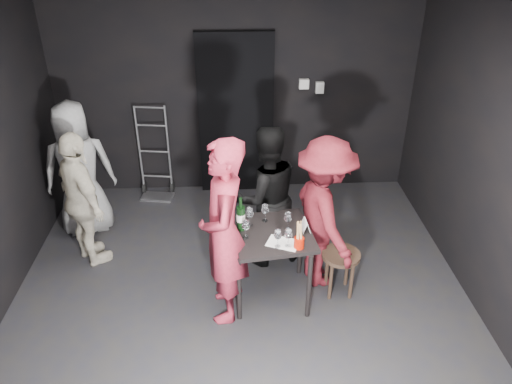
{
  "coord_description": "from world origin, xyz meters",
  "views": [
    {
      "loc": [
        -0.04,
        -3.52,
        3.38
      ],
      "look_at": [
        0.15,
        0.25,
        1.19
      ],
      "focal_mm": 35.0,
      "sensor_mm": 36.0,
      "label": 1
    }
  ],
  "objects_px": {
    "woman_black": "(266,195)",
    "bystander_grey": "(78,166)",
    "bystander_cream": "(82,201)",
    "server_red": "(223,217)",
    "man_maroon": "(324,211)",
    "tasting_table": "(272,241)",
    "breadstick_cup": "(299,236)",
    "stool": "(340,261)",
    "wine_bottle": "(241,217)",
    "hand_truck": "(157,180)"
  },
  "relations": [
    {
      "from": "woman_black",
      "to": "bystander_grey",
      "type": "distance_m",
      "value": 2.16
    },
    {
      "from": "woman_black",
      "to": "bystander_cream",
      "type": "xyz_separation_m",
      "value": [
        -1.88,
        0.05,
        -0.05
      ]
    },
    {
      "from": "server_red",
      "to": "man_maroon",
      "type": "bearing_deg",
      "value": 111.79
    },
    {
      "from": "tasting_table",
      "to": "breadstick_cup",
      "type": "relative_size",
      "value": 2.65
    },
    {
      "from": "tasting_table",
      "to": "stool",
      "type": "bearing_deg",
      "value": 0.7
    },
    {
      "from": "server_red",
      "to": "wine_bottle",
      "type": "xyz_separation_m",
      "value": [
        0.15,
        0.26,
        -0.18
      ]
    },
    {
      "from": "server_red",
      "to": "bystander_grey",
      "type": "height_order",
      "value": "server_red"
    },
    {
      "from": "woman_black",
      "to": "wine_bottle",
      "type": "xyz_separation_m",
      "value": [
        -0.27,
        -0.54,
        0.08
      ]
    },
    {
      "from": "tasting_table",
      "to": "stool",
      "type": "relative_size",
      "value": 1.6
    },
    {
      "from": "stool",
      "to": "breadstick_cup",
      "type": "relative_size",
      "value": 1.66
    },
    {
      "from": "hand_truck",
      "to": "stool",
      "type": "height_order",
      "value": "hand_truck"
    },
    {
      "from": "hand_truck",
      "to": "bystander_grey",
      "type": "bearing_deg",
      "value": -124.62
    },
    {
      "from": "stool",
      "to": "man_maroon",
      "type": "distance_m",
      "value": 0.52
    },
    {
      "from": "woman_black",
      "to": "stool",
      "type": "bearing_deg",
      "value": 123.36
    },
    {
      "from": "tasting_table",
      "to": "breadstick_cup",
      "type": "bearing_deg",
      "value": -48.99
    },
    {
      "from": "stool",
      "to": "wine_bottle",
      "type": "height_order",
      "value": "wine_bottle"
    },
    {
      "from": "server_red",
      "to": "wine_bottle",
      "type": "distance_m",
      "value": 0.35
    },
    {
      "from": "woman_black",
      "to": "breadstick_cup",
      "type": "height_order",
      "value": "woman_black"
    },
    {
      "from": "server_red",
      "to": "bystander_cream",
      "type": "xyz_separation_m",
      "value": [
        -1.46,
        0.85,
        -0.31
      ]
    },
    {
      "from": "server_red",
      "to": "woman_black",
      "type": "height_order",
      "value": "server_red"
    },
    {
      "from": "stool",
      "to": "bystander_cream",
      "type": "xyz_separation_m",
      "value": [
        -2.57,
        0.65,
        0.36
      ]
    },
    {
      "from": "bystander_cream",
      "to": "bystander_grey",
      "type": "height_order",
      "value": "bystander_grey"
    },
    {
      "from": "server_red",
      "to": "breadstick_cup",
      "type": "relative_size",
      "value": 7.46
    },
    {
      "from": "stool",
      "to": "tasting_table",
      "type": "bearing_deg",
      "value": -179.3
    },
    {
      "from": "tasting_table",
      "to": "stool",
      "type": "xyz_separation_m",
      "value": [
        0.67,
        0.01,
        -0.27
      ]
    },
    {
      "from": "hand_truck",
      "to": "breadstick_cup",
      "type": "height_order",
      "value": "hand_truck"
    },
    {
      "from": "tasting_table",
      "to": "bystander_grey",
      "type": "relative_size",
      "value": 0.45
    },
    {
      "from": "stool",
      "to": "wine_bottle",
      "type": "distance_m",
      "value": 1.08
    },
    {
      "from": "bystander_cream",
      "to": "wine_bottle",
      "type": "bearing_deg",
      "value": -148.23
    },
    {
      "from": "woman_black",
      "to": "bystander_grey",
      "type": "bearing_deg",
      "value": -33.52
    },
    {
      "from": "bystander_cream",
      "to": "bystander_grey",
      "type": "distance_m",
      "value": 0.64
    },
    {
      "from": "bystander_cream",
      "to": "man_maroon",
      "type": "bearing_deg",
      "value": -138.14
    },
    {
      "from": "man_maroon",
      "to": "hand_truck",
      "type": "bearing_deg",
      "value": 31.33
    },
    {
      "from": "bystander_cream",
      "to": "tasting_table",
      "type": "bearing_deg",
      "value": -147.1
    },
    {
      "from": "server_red",
      "to": "man_maroon",
      "type": "relative_size",
      "value": 1.28
    },
    {
      "from": "wine_bottle",
      "to": "stool",
      "type": "bearing_deg",
      "value": -3.3
    },
    {
      "from": "tasting_table",
      "to": "man_maroon",
      "type": "distance_m",
      "value": 0.59
    },
    {
      "from": "hand_truck",
      "to": "bystander_cream",
      "type": "relative_size",
      "value": 0.83
    },
    {
      "from": "hand_truck",
      "to": "stool",
      "type": "relative_size",
      "value": 2.63
    },
    {
      "from": "tasting_table",
      "to": "breadstick_cup",
      "type": "height_order",
      "value": "breadstick_cup"
    },
    {
      "from": "server_red",
      "to": "woman_black",
      "type": "distance_m",
      "value": 0.94
    },
    {
      "from": "stool",
      "to": "server_red",
      "type": "relative_size",
      "value": 0.22
    },
    {
      "from": "tasting_table",
      "to": "bystander_grey",
      "type": "bearing_deg",
      "value": 148.7
    },
    {
      "from": "breadstick_cup",
      "to": "bystander_cream",
      "type": "bearing_deg",
      "value": 156.79
    },
    {
      "from": "woman_black",
      "to": "wine_bottle",
      "type": "height_order",
      "value": "woman_black"
    },
    {
      "from": "woman_black",
      "to": "bystander_grey",
      "type": "height_order",
      "value": "bystander_grey"
    },
    {
      "from": "tasting_table",
      "to": "wine_bottle",
      "type": "distance_m",
      "value": 0.37
    },
    {
      "from": "stool",
      "to": "man_maroon",
      "type": "height_order",
      "value": "man_maroon"
    },
    {
      "from": "man_maroon",
      "to": "bystander_grey",
      "type": "height_order",
      "value": "bystander_grey"
    },
    {
      "from": "hand_truck",
      "to": "bystander_cream",
      "type": "distance_m",
      "value": 1.57
    }
  ]
}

